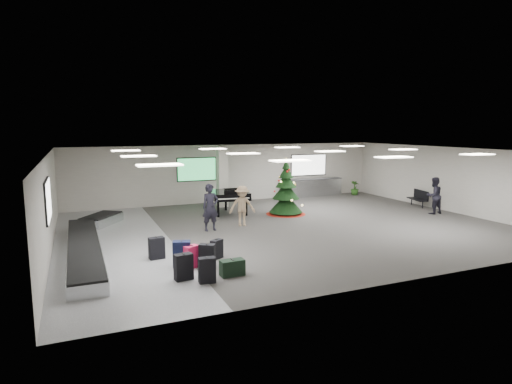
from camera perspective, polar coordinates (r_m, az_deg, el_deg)
name	(u,v)px	position (r m, az deg, el deg)	size (l,w,h in m)	color
ground	(288,227)	(18.13, 4.23, -4.66)	(18.00, 18.00, 0.00)	#34312F
room_envelope	(273,171)	(18.17, 2.27, 2.84)	(18.02, 14.02, 3.21)	#A8A399
baggage_carousel	(88,242)	(16.08, -21.46, -6.19)	(2.28, 9.71, 0.43)	silver
service_counter	(311,188)	(26.14, 7.31, 0.59)	(4.05, 0.65, 1.08)	silver
suitcase_0	(207,270)	(11.75, -6.55, -10.31)	(0.47, 0.29, 0.72)	black
suitcase_1	(207,256)	(12.92, -6.51, -8.49)	(0.53, 0.46, 0.75)	black
pink_suitcase	(192,257)	(13.00, -8.58, -8.54)	(0.50, 0.41, 0.70)	#D41B4C
suitcase_3	(217,249)	(13.82, -5.25, -7.58)	(0.47, 0.41, 0.63)	black
navy_suitcase	(182,254)	(13.12, -9.87, -8.15)	(0.58, 0.45, 0.82)	black
suitcase_5	(184,267)	(12.04, -9.64, -9.82)	(0.52, 0.33, 0.76)	black
green_duffel	(232,268)	(12.28, -3.19, -10.04)	(0.69, 0.36, 0.48)	black
suitcase_8	(157,248)	(14.05, -13.10, -7.31)	(0.51, 0.33, 0.73)	black
christmas_tree	(286,195)	(20.64, 4.01, -0.38)	(1.92, 1.92, 2.74)	#6A0909
grand_piano	(229,195)	(20.76, -3.59, -0.41)	(2.00, 2.44, 1.27)	black
bench	(419,197)	(24.26, 20.86, -0.65)	(0.78, 1.45, 0.87)	black
traveler_a	(210,207)	(17.36, -6.09, -2.06)	(0.70, 0.46, 1.91)	black
traveler_b	(242,206)	(18.15, -1.85, -1.86)	(1.11, 0.64, 1.72)	#9B7F5F
traveler_bench	(434,196)	(22.37, 22.63, -0.45)	(0.87, 0.68, 1.79)	black
potted_plant_left	(280,194)	(24.62, 3.19, -0.29)	(0.40, 0.32, 0.72)	#1C4516
potted_plant_right	(355,188)	(27.24, 13.04, 0.55)	(0.50, 0.50, 0.89)	#1C4516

